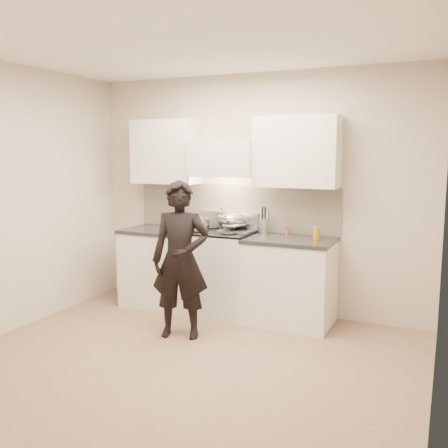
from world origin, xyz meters
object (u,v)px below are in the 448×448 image
(wok, at_px, (233,220))
(person, at_px, (180,260))
(counter_right, at_px, (290,281))
(utensil_crock, at_px, (263,225))
(stove, at_px, (219,272))

(wok, xyz_separation_m, person, (-0.14, -0.97, -0.28))
(counter_right, xyz_separation_m, person, (-0.86, -0.84, 0.32))
(wok, xyz_separation_m, utensil_crock, (0.36, 0.03, -0.04))
(wok, bearing_deg, counter_right, -10.20)
(counter_right, distance_m, wok, 0.95)
(utensil_crock, height_order, person, person)
(person, bearing_deg, counter_right, 27.54)
(stove, bearing_deg, person, -92.25)
(counter_right, bearing_deg, wok, 169.80)
(counter_right, height_order, utensil_crock, utensil_crock)
(wok, relative_size, utensil_crock, 1.47)
(stove, distance_m, person, 0.89)
(stove, relative_size, person, 0.62)
(counter_right, height_order, person, person)
(wok, bearing_deg, person, -98.17)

